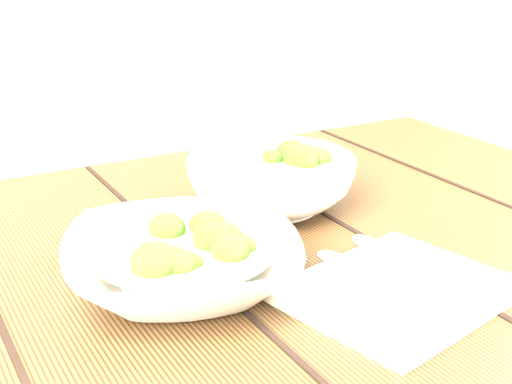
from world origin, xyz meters
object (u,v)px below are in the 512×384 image
object	(u,v)px
trivet	(222,219)
napkin	(398,291)
soup_bowl_back	(271,181)
table	(220,365)
soup_bowl_front	(183,261)

from	to	relation	value
trivet	napkin	bearing A→B (deg)	-72.14
soup_bowl_back	trivet	xyz separation A→B (m)	(-0.09, -0.03, -0.02)
table	napkin	xyz separation A→B (m)	(0.12, -0.14, 0.13)
trivet	napkin	xyz separation A→B (m)	(0.07, -0.23, -0.01)
soup_bowl_front	napkin	world-z (taller)	soup_bowl_front
soup_bowl_front	trivet	size ratio (longest dim) A/B	2.59
table	soup_bowl_front	distance (m)	0.16
table	soup_bowl_front	xyz separation A→B (m)	(-0.05, -0.03, 0.15)
soup_bowl_back	napkin	distance (m)	0.26
table	soup_bowl_back	bearing A→B (deg)	41.93
table	soup_bowl_back	xyz separation A→B (m)	(0.13, 0.12, 0.16)
soup_bowl_front	trivet	distance (m)	0.15
napkin	trivet	bearing A→B (deg)	95.19
trivet	napkin	size ratio (longest dim) A/B	0.54
trivet	soup_bowl_front	bearing A→B (deg)	-130.89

